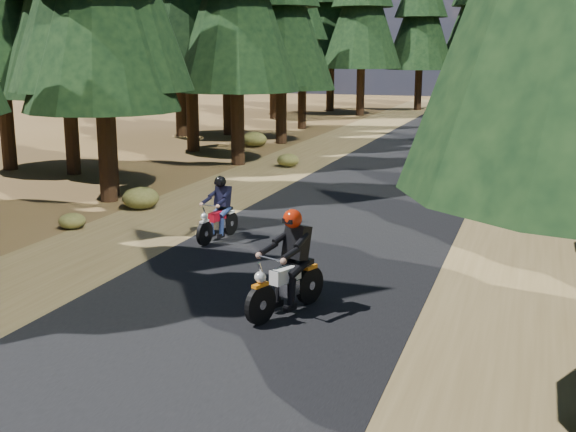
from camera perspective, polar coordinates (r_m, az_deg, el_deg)
The scene contains 7 objects.
ground at distance 13.58m, azimuth -2.08°, elevation -5.88°, with size 120.00×120.00×0.00m, color #4B381B.
road at distance 18.14m, azimuth 3.61°, elevation -1.03°, with size 6.00×100.00×0.01m, color black.
shoulder_l at distance 19.83m, azimuth -9.30°, elevation 0.03°, with size 3.20×100.00×0.01m, color brown.
shoulder_r at distance 17.53m, azimuth 18.26°, elevation -2.17°, with size 3.20×100.00×0.01m, color brown.
understory_shrubs at distance 21.33m, azimuth 7.89°, elevation 1.76°, with size 16.89×30.15×0.69m.
rider_lead at distance 12.21m, azimuth -0.16°, elevation -5.09°, with size 1.27×2.08×1.78m.
rider_follow at distance 17.01m, azimuth -5.58°, elevation -0.26°, with size 0.76×1.75×1.51m.
Camera 1 is at (4.66, -11.98, 4.38)m, focal length 45.00 mm.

